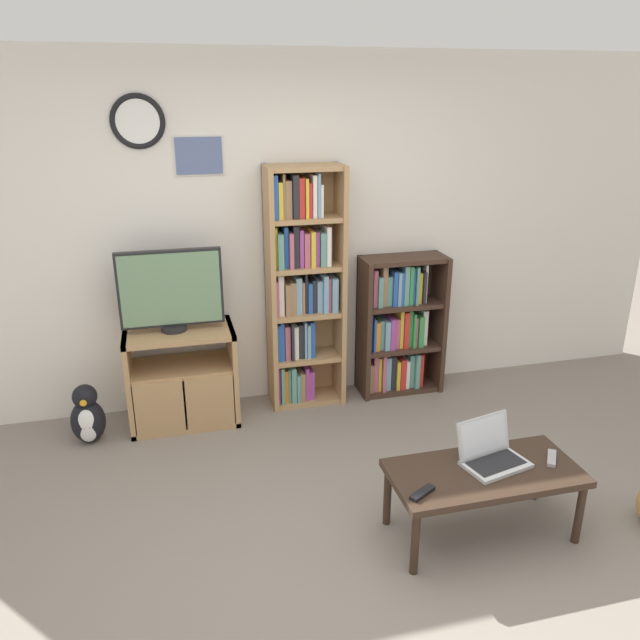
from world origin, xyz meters
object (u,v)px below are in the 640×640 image
Objects in this scene: coffee_table at (484,477)px; laptop at (491,452)px; tv_stand at (182,377)px; bookshelf_tall at (301,288)px; bookshelf_short at (397,327)px; remote_far_from_laptop at (552,458)px; television at (171,291)px; remote_near_laptop at (422,493)px; penguin_figurine at (87,417)px.

laptop is (0.06, 0.07, 0.10)m from coffee_table.
tv_stand is 0.42× the size of bookshelf_tall.
remote_far_from_laptop is at bearing -82.88° from bookshelf_short.
bookshelf_short is 1.09× the size of coffee_table.
laptop is at bearing -45.51° from tv_stand.
television is 0.96m from bookshelf_tall.
laptop is at bearing -99.21° from remote_near_laptop.
coffee_table is 0.43m from remote_near_laptop.
tv_stand reaches higher than remote_far_from_laptop.
bookshelf_tall is 1.91m from laptop.
remote_near_laptop is (-0.48, -0.18, -0.05)m from laptop.
bookshelf_short reaches higher than remote_far_from_laptop.
laptop is at bearing 23.95° from remote_far_from_laptop.
television is 1.64× the size of penguin_figurine.
penguin_figurine is at bearing 144.81° from coffee_table.
laptop is (-0.12, -1.73, -0.08)m from bookshelf_short.
remote_far_from_laptop is (0.34, -0.07, -0.05)m from laptop.
coffee_table is (-0.18, -1.80, -0.19)m from bookshelf_short.
television reaches higher than laptop.
remote_near_laptop is at bearing -43.10° from penguin_figurine.
remote_far_from_laptop is at bearing -24.43° from laptop.
remote_far_from_laptop is (1.00, -1.80, -0.52)m from bookshelf_tall.
bookshelf_short is (0.78, 0.00, -0.38)m from bookshelf_tall.
bookshelf_short is at bearing 84.34° from coffee_table.
remote_near_laptop is 0.82m from remote_far_from_laptop.
bookshelf_short is 2.58× the size of penguin_figurine.
coffee_table is at bearing -47.56° from television.
television is at bearing 1.77° from remote_near_laptop.
tv_stand is 1.09m from bookshelf_tall.
laptop is 0.91× the size of penguin_figurine.
remote_near_laptop is (0.19, -1.92, -0.52)m from bookshelf_tall.
laptop is 2.53× the size of remote_far_from_laptop.
remote_far_from_laptop is at bearing -41.10° from tv_stand.
penguin_figurine is (-2.59, 1.54, -0.22)m from remote_far_from_laptop.
bookshelf_tall is 2.12m from remote_far_from_laptop.
television reaches higher than penguin_figurine.
bookshelf_short is at bearing -47.45° from remote_near_laptop.
television reaches higher than remote_near_laptop.
bookshelf_tall reaches higher than laptop.
remote_near_laptop is 0.37× the size of penguin_figurine.
penguin_figurine is at bearing -173.72° from bookshelf_short.
television is 0.39× the size of bookshelf_tall.
bookshelf_tall is 11.70× the size of remote_far_from_laptop.
coffee_table is (1.52, -1.68, -0.00)m from tv_stand.
coffee_table is at bearing -35.19° from penguin_figurine.
bookshelf_tall is at bearing -25.84° from remote_far_from_laptop.
bookshelf_tall is at bearing 108.48° from coffee_table.
penguin_figurine is (-2.25, 1.47, -0.27)m from laptop.
bookshelf_tall is (0.95, 0.11, -0.08)m from television.
tv_stand is 0.65m from television.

